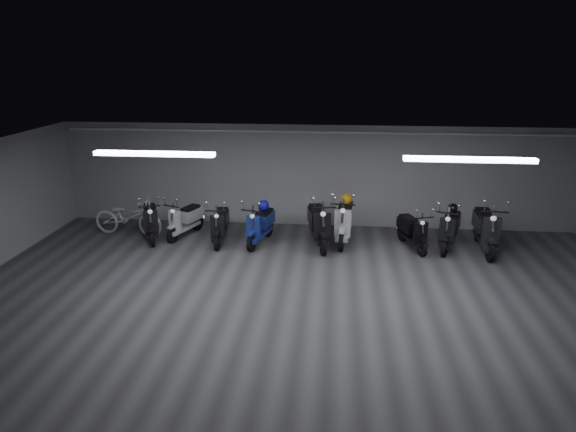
# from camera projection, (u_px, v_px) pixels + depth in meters

# --- Properties ---
(floor) EXTENTS (14.00, 10.00, 0.01)m
(floor) POSITION_uv_depth(u_px,v_px,m) (303.00, 311.00, 9.51)
(floor) COLOR #3A3A3D
(floor) RESTS_ON ground
(ceiling) EXTENTS (14.00, 10.00, 0.01)m
(ceiling) POSITION_uv_depth(u_px,v_px,m) (304.00, 164.00, 8.64)
(ceiling) COLOR slate
(ceiling) RESTS_ON ground
(back_wall) EXTENTS (14.00, 0.01, 2.80)m
(back_wall) POSITION_uv_depth(u_px,v_px,m) (315.00, 176.00, 13.81)
(back_wall) COLOR gray
(back_wall) RESTS_ON ground
(fluor_strip_left) EXTENTS (2.40, 0.18, 0.08)m
(fluor_strip_left) POSITION_uv_depth(u_px,v_px,m) (154.00, 154.00, 9.88)
(fluor_strip_left) COLOR white
(fluor_strip_left) RESTS_ON ceiling
(fluor_strip_right) EXTENTS (2.40, 0.18, 0.08)m
(fluor_strip_right) POSITION_uv_depth(u_px,v_px,m) (469.00, 160.00, 9.34)
(fluor_strip_right) COLOR white
(fluor_strip_right) RESTS_ON ceiling
(conduit) EXTENTS (13.60, 0.05, 0.05)m
(conduit) POSITION_uv_depth(u_px,v_px,m) (316.00, 132.00, 13.36)
(conduit) COLOR white
(conduit) RESTS_ON back_wall
(scooter_0) EXTENTS (1.18, 1.83, 1.29)m
(scooter_0) POSITION_uv_depth(u_px,v_px,m) (150.00, 215.00, 12.98)
(scooter_0) COLOR black
(scooter_0) RESTS_ON floor
(scooter_2) EXTENTS (1.06, 1.70, 1.20)m
(scooter_2) POSITION_uv_depth(u_px,v_px,m) (185.00, 214.00, 13.18)
(scooter_2) COLOR #BBBBC0
(scooter_2) RESTS_ON floor
(scooter_3) EXTENTS (0.68, 1.72, 1.25)m
(scooter_3) POSITION_uv_depth(u_px,v_px,m) (220.00, 219.00, 12.75)
(scooter_3) COLOR black
(scooter_3) RESTS_ON floor
(scooter_4) EXTENTS (0.96, 1.80, 1.28)m
(scooter_4) POSITION_uv_depth(u_px,v_px,m) (260.00, 219.00, 12.66)
(scooter_4) COLOR navy
(scooter_4) RESTS_ON floor
(scooter_5) EXTENTS (1.03, 2.06, 1.46)m
(scooter_5) POSITION_uv_depth(u_px,v_px,m) (319.00, 218.00, 12.51)
(scooter_5) COLOR black
(scooter_5) RESTS_ON floor
(scooter_6) EXTENTS (0.86, 2.02, 1.46)m
(scooter_6) POSITION_uv_depth(u_px,v_px,m) (345.00, 214.00, 12.75)
(scooter_6) COLOR silver
(scooter_6) RESTS_ON floor
(scooter_7) EXTENTS (1.00, 1.68, 1.19)m
(scooter_7) POSITION_uv_depth(u_px,v_px,m) (413.00, 226.00, 12.35)
(scooter_7) COLOR black
(scooter_7) RESTS_ON floor
(scooter_8) EXTENTS (1.17, 1.89, 1.34)m
(scooter_8) POSITION_uv_depth(u_px,v_px,m) (450.00, 223.00, 12.33)
(scooter_8) COLOR black
(scooter_8) RESTS_ON floor
(scooter_9) EXTENTS (0.79, 2.04, 1.49)m
(scooter_9) POSITION_uv_depth(u_px,v_px,m) (487.00, 222.00, 12.14)
(scooter_9) COLOR black
(scooter_9) RESTS_ON floor
(bicycle) EXTENTS (1.95, 0.89, 1.22)m
(bicycle) POSITION_uv_depth(u_px,v_px,m) (128.00, 213.00, 13.27)
(bicycle) COLOR white
(bicycle) RESTS_ON floor
(helmet_0) EXTENTS (0.29, 0.29, 0.29)m
(helmet_0) POSITION_uv_depth(u_px,v_px,m) (263.00, 206.00, 12.79)
(helmet_0) COLOR #120EA1
(helmet_0) RESTS_ON scooter_4
(helmet_1) EXTENTS (0.26, 0.26, 0.26)m
(helmet_1) POSITION_uv_depth(u_px,v_px,m) (453.00, 209.00, 12.46)
(helmet_1) COLOR black
(helmet_1) RESTS_ON scooter_8
(helmet_2) EXTENTS (0.29, 0.29, 0.29)m
(helmet_2) POSITION_uv_depth(u_px,v_px,m) (346.00, 199.00, 12.91)
(helmet_2) COLOR orange
(helmet_2) RESTS_ON scooter_6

